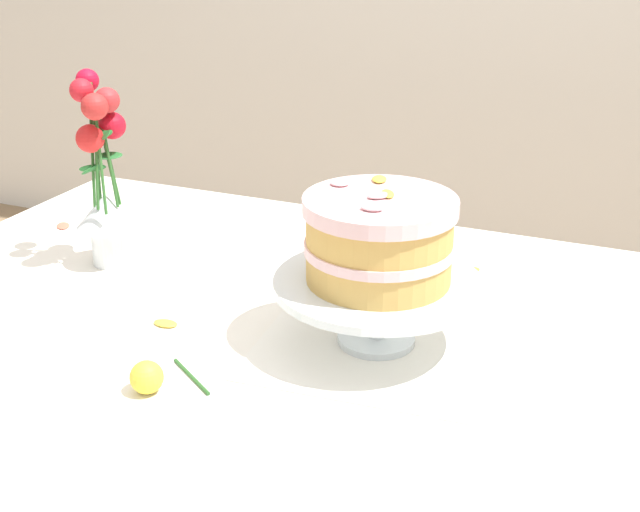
{
  "coord_description": "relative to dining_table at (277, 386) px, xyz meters",
  "views": [
    {
      "loc": [
        0.47,
        -0.97,
        1.31
      ],
      "look_at": [
        0.06,
        0.0,
        0.86
      ],
      "focal_mm": 45.88,
      "sensor_mm": 36.0,
      "label": 1
    }
  ],
  "objects": [
    {
      "name": "loose_petal_0",
      "position": [
        0.21,
        0.28,
        0.09
      ],
      "size": [
        0.04,
        0.04,
        0.0
      ],
      "primitive_type": "ellipsoid",
      "rotation": [
        0.0,
        0.0,
        0.91
      ],
      "color": "orange",
      "rests_on": "dining_table"
    },
    {
      "name": "linen_napkin",
      "position": [
        0.14,
        0.03,
        0.09
      ],
      "size": [
        0.34,
        0.34,
        0.0
      ],
      "primitive_type": "cube",
      "rotation": [
        0.0,
        0.0,
        0.08
      ],
      "color": "white",
      "rests_on": "dining_table"
    },
    {
      "name": "flower_vase",
      "position": [
        -0.37,
        0.12,
        0.24
      ],
      "size": [
        0.1,
        0.11,
        0.33
      ],
      "color": "silver",
      "rests_on": "dining_table"
    },
    {
      "name": "loose_petal_3",
      "position": [
        -0.16,
        -0.04,
        0.09
      ],
      "size": [
        0.04,
        0.02,
        0.01
      ],
      "primitive_type": "ellipsoid",
      "rotation": [
        0.0,
        0.0,
        3.13
      ],
      "color": "yellow",
      "rests_on": "dining_table"
    },
    {
      "name": "layer_cake",
      "position": [
        0.14,
        0.03,
        0.25
      ],
      "size": [
        0.21,
        0.21,
        0.12
      ],
      "color": "tan",
      "rests_on": "cake_stand"
    },
    {
      "name": "loose_petal_1",
      "position": [
        0.21,
        0.32,
        0.09
      ],
      "size": [
        0.05,
        0.05,
        0.0
      ],
      "primitive_type": "ellipsoid",
      "rotation": [
        0.0,
        0.0,
        3.84
      ],
      "color": "orange",
      "rests_on": "dining_table"
    },
    {
      "name": "fallen_rose",
      "position": [
        -0.08,
        -0.21,
        0.11
      ],
      "size": [
        0.1,
        0.1,
        0.04
      ],
      "color": "#2D6028",
      "rests_on": "dining_table"
    },
    {
      "name": "cake_stand",
      "position": [
        0.14,
        0.03,
        0.17
      ],
      "size": [
        0.29,
        0.29,
        0.1
      ],
      "color": "silver",
      "rests_on": "linen_napkin"
    },
    {
      "name": "dining_table",
      "position": [
        0.0,
        0.0,
        0.0
      ],
      "size": [
        1.4,
        1.0,
        0.74
      ],
      "color": "white",
      "rests_on": "ground"
    },
    {
      "name": "loose_petal_2",
      "position": [
        -0.57,
        0.23,
        0.09
      ],
      "size": [
        0.04,
        0.05,
        0.0
      ],
      "primitive_type": "ellipsoid",
      "rotation": [
        0.0,
        0.0,
        5.42
      ],
      "color": "#E56B51",
      "rests_on": "dining_table"
    }
  ]
}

